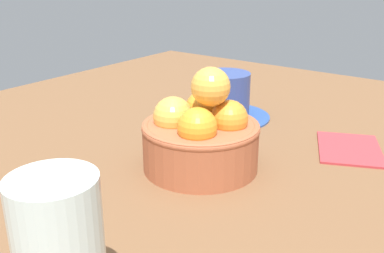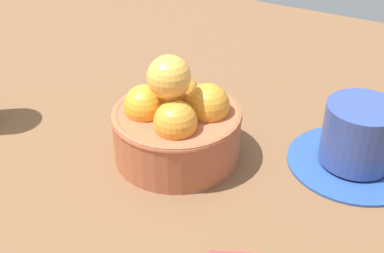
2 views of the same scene
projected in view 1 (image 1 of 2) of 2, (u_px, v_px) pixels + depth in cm
name	position (u px, v px, depth cm)	size (l,w,h in cm)	color
ground_plane	(200.00, 184.00, 55.78)	(116.62, 104.55, 4.68)	brown
terracotta_bowl	(201.00, 135.00, 53.46)	(14.20, 14.20, 12.81)	#AD5938
coffee_cup	(225.00, 99.00, 71.86)	(14.60, 14.60, 7.38)	#294B94
water_glass	(60.00, 249.00, 30.31)	(6.17, 6.17, 10.84)	silver
folded_napkin	(350.00, 148.00, 60.07)	(11.05, 8.09, 0.60)	#B23338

